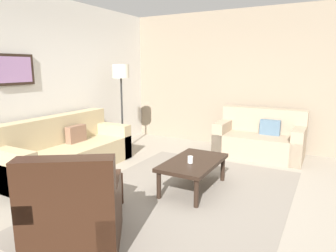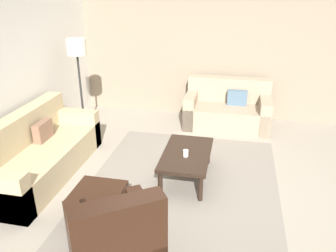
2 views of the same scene
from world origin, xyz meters
name	(u,v)px [view 1 (image 1 of 2)]	position (x,y,z in m)	size (l,w,h in m)	color
ground_plane	(180,199)	(0.00, 0.00, 0.00)	(8.00, 8.00, 0.00)	gray
rear_partition	(35,84)	(0.00, 2.60, 1.40)	(6.00, 0.12, 2.80)	silver
stone_feature_panel	(245,80)	(3.00, 0.00, 1.40)	(0.12, 5.20, 2.80)	gray
area_rug	(180,199)	(0.00, 0.00, 0.00)	(3.54, 2.56, 0.01)	gray
couch_main	(65,153)	(0.07, 2.11, 0.30)	(2.20, 0.87, 0.88)	tan
couch_loveseat	(260,140)	(2.46, -0.48, 0.30)	(0.85, 1.57, 0.88)	gray
armchair_leather	(74,218)	(-1.42, 0.37, 0.31)	(1.11, 1.11, 0.95)	black
ottoman	(90,192)	(-0.73, 0.83, 0.20)	(0.56, 0.56, 0.40)	black
coffee_table	(193,164)	(0.38, -0.02, 0.36)	(1.10, 0.64, 0.41)	black
cup	(190,160)	(0.27, -0.02, 0.46)	(0.07, 0.07, 0.09)	white
lamp_standing	(121,80)	(1.49, 2.02, 1.41)	(0.32, 0.32, 1.71)	black
framed_artwork	(14,70)	(-0.40, 2.51, 1.62)	(0.63, 0.04, 0.45)	black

